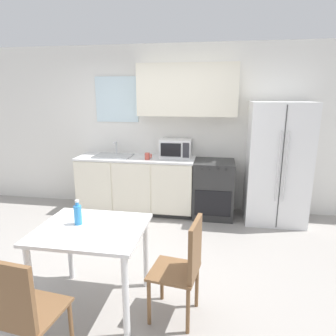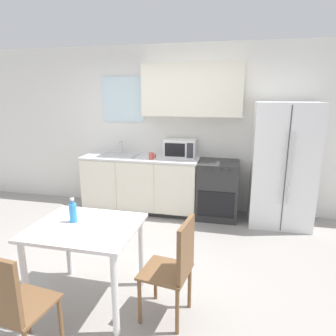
% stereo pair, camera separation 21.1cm
% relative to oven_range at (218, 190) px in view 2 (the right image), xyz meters
% --- Properties ---
extents(ground_plane, '(12.00, 12.00, 0.00)m').
position_rel_oven_range_xyz_m(ground_plane, '(-0.93, -1.60, -0.45)').
color(ground_plane, gray).
extents(wall_back, '(12.00, 0.38, 2.70)m').
position_rel_oven_range_xyz_m(wall_back, '(-0.86, 0.30, 1.01)').
color(wall_back, silver).
rests_on(wall_back, ground_plane).
extents(kitchen_counter, '(1.92, 0.63, 0.92)m').
position_rel_oven_range_xyz_m(kitchen_counter, '(-1.27, -0.00, 0.02)').
color(kitchen_counter, '#333333').
rests_on(kitchen_counter, ground_plane).
extents(oven_range, '(0.63, 0.62, 0.90)m').
position_rel_oven_range_xyz_m(oven_range, '(0.00, 0.00, 0.00)').
color(oven_range, '#2D2D2D').
rests_on(oven_range, ground_plane).
extents(refrigerator, '(0.88, 0.71, 1.82)m').
position_rel_oven_range_xyz_m(refrigerator, '(0.93, -0.03, 0.46)').
color(refrigerator, white).
rests_on(refrigerator, ground_plane).
extents(kitchen_sink, '(0.61, 0.42, 0.23)m').
position_rel_oven_range_xyz_m(kitchen_sink, '(-1.65, 0.01, 0.49)').
color(kitchen_sink, '#B7BABC').
rests_on(kitchen_sink, kitchen_counter).
extents(microwave, '(0.50, 0.32, 0.29)m').
position_rel_oven_range_xyz_m(microwave, '(-0.63, 0.12, 0.62)').
color(microwave, silver).
rests_on(microwave, kitchen_counter).
extents(coffee_mug, '(0.11, 0.08, 0.10)m').
position_rel_oven_range_xyz_m(coffee_mug, '(-1.04, -0.13, 0.53)').
color(coffee_mug, '#BF4C3F').
rests_on(coffee_mug, kitchen_counter).
extents(dining_table, '(0.95, 0.80, 0.78)m').
position_rel_oven_range_xyz_m(dining_table, '(-1.04, -2.32, 0.20)').
color(dining_table, white).
rests_on(dining_table, ground_plane).
extents(dining_chair_near, '(0.44, 0.44, 0.93)m').
position_rel_oven_range_xyz_m(dining_chair_near, '(-1.21, -3.09, 0.09)').
color(dining_chair_near, brown).
rests_on(dining_chair_near, ground_plane).
extents(dining_chair_side, '(0.45, 0.45, 0.93)m').
position_rel_oven_range_xyz_m(dining_chair_side, '(-0.19, -2.36, 0.09)').
color(dining_chair_side, brown).
rests_on(dining_chair_side, ground_plane).
extents(drink_bottle, '(0.07, 0.07, 0.23)m').
position_rel_oven_range_xyz_m(drink_bottle, '(-1.18, -2.27, 0.42)').
color(drink_bottle, '#338CD8').
rests_on(drink_bottle, dining_table).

